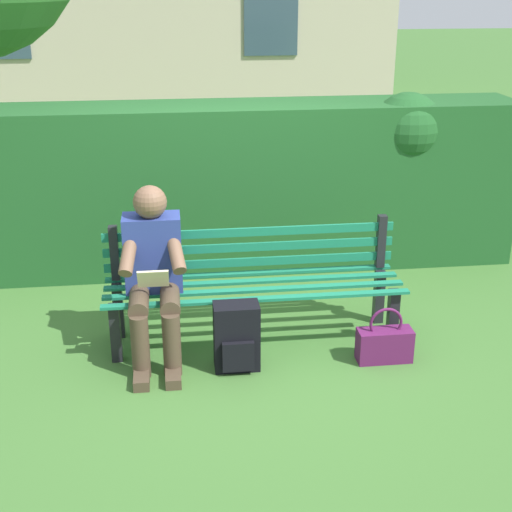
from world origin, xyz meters
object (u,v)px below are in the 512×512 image
Objects in this scene: park_bench at (253,279)px; handbag at (385,343)px; backpack at (237,337)px; person_seated at (153,271)px.

park_bench is 1.00m from handbag.
backpack is at bearing 69.99° from park_bench.
handbag is at bearing 169.04° from person_seated.
backpack is 1.17× the size of handbag.
park_bench reaches higher than backpack.
person_seated is 0.70m from backpack.
park_bench is 4.51× the size of backpack.
handbag is (-0.83, 0.47, -0.31)m from park_bench.
handbag is (-1.51, 0.29, -0.49)m from person_seated.
handbag is at bearing 150.54° from park_bench.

